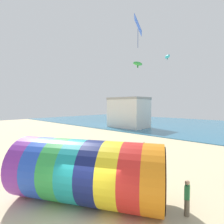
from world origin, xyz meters
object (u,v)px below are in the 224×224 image
object	(u,v)px
kite_handler	(187,198)
kite_blue_diamond	(138,26)
bystander_near_water	(144,150)
giant_inflatable_tube	(87,171)
kite_green_parafoil	(138,64)
kite_cyan_parafoil	(167,57)

from	to	relation	value
kite_handler	kite_blue_diamond	bearing A→B (deg)	152.84
kite_handler	bystander_near_water	bearing A→B (deg)	135.52
giant_inflatable_tube	kite_blue_diamond	size ratio (longest dim) A/B	3.92
kite_green_parafoil	kite_blue_diamond	distance (m)	3.58
kite_cyan_parafoil	giant_inflatable_tube	bearing A→B (deg)	-79.04
kite_cyan_parafoil	bystander_near_water	bearing A→B (deg)	-81.32
kite_green_parafoil	kite_cyan_parafoil	world-z (taller)	kite_cyan_parafoil
kite_handler	kite_cyan_parafoil	bearing A→B (deg)	119.07
bystander_near_water	giant_inflatable_tube	bearing A→B (deg)	-77.18
kite_green_parafoil	kite_cyan_parafoil	xyz separation A→B (m)	(-1.41, 8.78, 2.62)
kite_green_parafoil	kite_blue_diamond	size ratio (longest dim) A/B	0.52
giant_inflatable_tube	bystander_near_water	xyz separation A→B (m)	(-1.98, 8.71, -0.87)
kite_cyan_parafoil	kite_green_parafoil	bearing A→B (deg)	-80.90
giant_inflatable_tube	kite_blue_diamond	xyz separation A→B (m)	(0.01, 4.69, 9.24)
kite_handler	kite_blue_diamond	xyz separation A→B (m)	(-4.41, 2.26, 10.04)
kite_blue_diamond	bystander_near_water	size ratio (longest dim) A/B	1.39
giant_inflatable_tube	kite_green_parafoil	world-z (taller)	kite_green_parafoil
kite_handler	bystander_near_water	xyz separation A→B (m)	(-6.39, 6.28, -0.08)
kite_handler	kite_green_parafoil	world-z (taller)	kite_green_parafoil
kite_handler	kite_green_parafoil	bearing A→B (deg)	142.33
kite_handler	kite_cyan_parafoil	xyz separation A→B (m)	(-7.49, 13.48, 10.65)
giant_inflatable_tube	kite_green_parafoil	distance (m)	10.30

